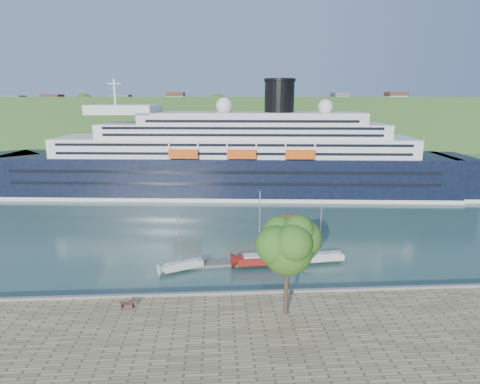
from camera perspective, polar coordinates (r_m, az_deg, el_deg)
name	(u,v)px	position (r m, az deg, el deg)	size (l,w,h in m)	color
ground	(244,300)	(50.08, 0.54, -15.14)	(400.00, 400.00, 0.00)	#335A51
far_hillside	(222,123)	(189.30, -2.58, 9.73)	(400.00, 50.00, 24.00)	#336127
quay_coping	(244,292)	(49.36, 0.56, -14.08)	(220.00, 0.50, 0.30)	slate
cruise_ship	(225,138)	(99.41, -2.21, 7.71)	(125.89, 18.33, 28.27)	black
park_bench	(127,304)	(47.96, -15.72, -15.04)	(1.50, 0.62, 0.96)	#4E2616
promenade_tree	(287,262)	(43.09, 6.70, -9.80)	(7.27, 7.27, 12.04)	#296119
floating_pontoon	(241,262)	(59.95, 0.18, -9.93)	(18.07, 2.21, 0.40)	#69645D
sailboat_white_near	(182,244)	(56.75, -8.23, -7.27)	(6.25, 1.74, 8.08)	silver
sailboat_red	(264,231)	(57.25, 3.37, -5.58)	(8.27, 2.30, 10.68)	maroon
sailboat_white_far	(323,234)	(59.92, 11.77, -5.87)	(6.90, 1.92, 8.92)	silver
tender_launch	(291,222)	(76.72, 7.27, -4.19)	(6.63, 2.27, 1.83)	#EA520D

